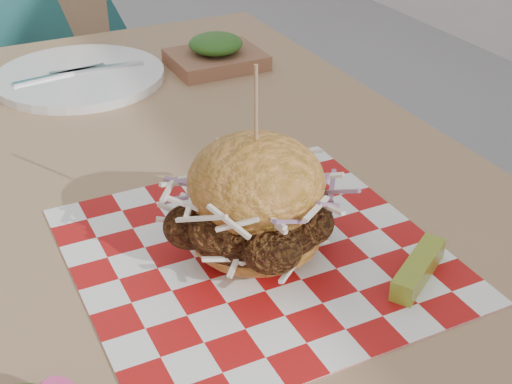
% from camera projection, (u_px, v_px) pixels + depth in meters
% --- Properties ---
extents(patio_table, '(0.80, 1.20, 0.75)m').
position_uv_depth(patio_table, '(164.00, 242.00, 0.89)').
color(patio_table, tan).
rests_on(patio_table, ground).
extents(patio_chair, '(0.51, 0.52, 0.95)m').
position_uv_depth(patio_chair, '(44.00, 82.00, 1.66)').
color(patio_chair, tan).
rests_on(patio_chair, ground).
extents(paper_liner, '(0.36, 0.36, 0.00)m').
position_uv_depth(paper_liner, '(256.00, 253.00, 0.74)').
color(paper_liner, '#B41212').
rests_on(paper_liner, patio_table).
extents(sandwich, '(0.18, 0.18, 0.20)m').
position_uv_depth(sandwich, '(256.00, 206.00, 0.71)').
color(sandwich, '#CD8239').
rests_on(sandwich, paper_liner).
extents(pickle_spear, '(0.09, 0.07, 0.02)m').
position_uv_depth(pickle_spear, '(418.00, 269.00, 0.69)').
color(pickle_spear, '#9EAF32').
rests_on(pickle_spear, paper_liner).
extents(place_setting, '(0.27, 0.27, 0.02)m').
position_uv_depth(place_setting, '(80.00, 76.00, 1.14)').
color(place_setting, white).
rests_on(place_setting, patio_table).
extents(kraft_tray, '(0.15, 0.12, 0.06)m').
position_uv_depth(kraft_tray, '(216.00, 54.00, 1.19)').
color(kraft_tray, brown).
rests_on(kraft_tray, patio_table).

